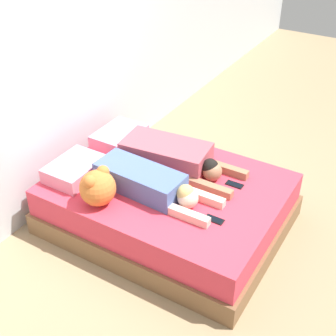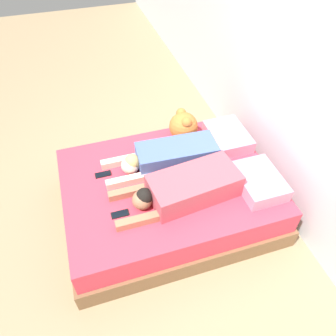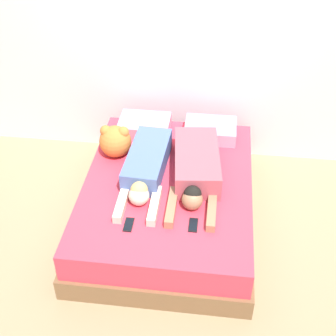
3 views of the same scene
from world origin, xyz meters
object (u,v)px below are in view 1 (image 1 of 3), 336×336
at_px(pillow_head_left, 75,169).
at_px(cell_phone_left, 214,219).
at_px(bed, 168,204).
at_px(person_right, 173,157).
at_px(person_left, 149,183).
at_px(plush_toy, 98,187).
at_px(cell_phone_right, 235,184).
at_px(pillow_head_right, 119,137).

bearing_deg(pillow_head_left, cell_phone_left, -86.28).
distance_m(bed, cell_phone_left, 0.66).
bearing_deg(pillow_head_left, person_right, -49.71).
distance_m(person_left, plush_toy, 0.43).
relative_size(person_right, cell_phone_right, 7.56).
distance_m(pillow_head_right, person_left, 0.87).
bearing_deg(cell_phone_right, cell_phone_left, -173.54).
xyz_separation_m(pillow_head_right, cell_phone_right, (-0.07, -1.26, -0.06)).
xyz_separation_m(cell_phone_left, plush_toy, (-0.29, 0.90, 0.15)).
relative_size(cell_phone_left, plush_toy, 0.48).
height_order(pillow_head_right, plush_toy, plush_toy).
bearing_deg(plush_toy, person_left, -40.20).
bearing_deg(person_right, cell_phone_left, -126.20).
distance_m(pillow_head_left, cell_phone_left, 1.32).
relative_size(person_right, cell_phone_left, 7.56).
bearing_deg(person_left, pillow_head_left, 100.28).
bearing_deg(plush_toy, person_right, -17.99).
height_order(pillow_head_left, pillow_head_right, same).
relative_size(pillow_head_left, person_right, 0.44).
distance_m(person_left, person_right, 0.44).
distance_m(person_left, cell_phone_left, 0.63).
height_order(bed, pillow_head_right, pillow_head_right).
bearing_deg(cell_phone_left, bed, 66.81).
relative_size(pillow_head_right, plush_toy, 1.61).
distance_m(pillow_head_left, plush_toy, 0.47).
xyz_separation_m(person_left, person_right, (0.44, 0.03, 0.01)).
bearing_deg(cell_phone_right, pillow_head_left, 115.10).
xyz_separation_m(person_right, cell_phone_left, (-0.48, -0.65, -0.10)).
xyz_separation_m(pillow_head_right, person_left, (-0.53, -0.69, 0.03)).
distance_m(pillow_head_left, pillow_head_right, 0.65).
xyz_separation_m(person_right, plush_toy, (-0.76, 0.25, 0.05)).
distance_m(person_left, cell_phone_right, 0.74).
bearing_deg(pillow_head_left, pillow_head_right, 0.00).
height_order(pillow_head_right, cell_phone_left, pillow_head_right).
xyz_separation_m(pillow_head_right, person_right, (-0.09, -0.66, 0.04)).
height_order(pillow_head_left, cell_phone_left, pillow_head_left).
bearing_deg(cell_phone_left, cell_phone_right, 6.46).
xyz_separation_m(bed, cell_phone_right, (0.26, -0.51, 0.24)).
height_order(pillow_head_right, person_left, person_left).
bearing_deg(pillow_head_left, bed, -66.40).
relative_size(person_left, cell_phone_right, 7.34).
bearing_deg(person_right, cell_phone_right, -87.42).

